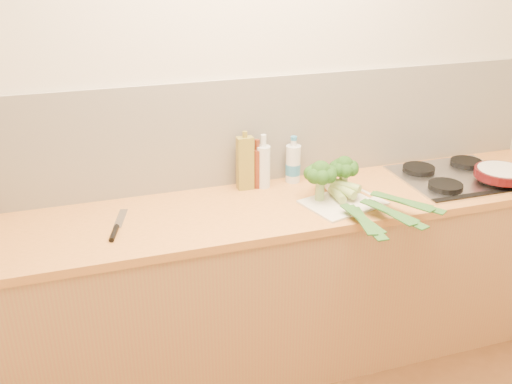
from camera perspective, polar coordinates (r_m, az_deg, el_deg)
room_shell at (r=2.86m, az=-0.23°, el=6.09°), size 3.50×3.50×3.50m
counter at (r=2.92m, az=1.54°, el=-9.17°), size 3.20×0.62×0.90m
gas_hob at (r=3.16m, az=19.43°, el=1.51°), size 0.58×0.50×0.04m
chopping_board at (r=2.73m, az=8.69°, el=-1.06°), size 0.41×0.35×0.01m
broccoli_left at (r=2.68m, az=6.48°, el=1.81°), size 0.16×0.16×0.20m
broccoli_right at (r=2.78m, az=8.80°, el=2.38°), size 0.14×0.15×0.19m
leek_front at (r=2.68m, az=8.82°, el=-0.94°), size 0.11×0.64×0.04m
leek_mid at (r=2.70m, az=9.85°, el=-0.37°), size 0.26×0.65×0.04m
leek_back at (r=2.73m, az=10.42°, el=0.24°), size 0.41×0.58×0.04m
chefs_knife at (r=2.53m, az=-13.85°, el=-3.65°), size 0.11×0.31×0.02m
skillet at (r=3.15m, az=23.36°, el=1.76°), size 0.39×0.27×0.05m
oil_tin at (r=2.81m, az=-1.10°, el=2.93°), size 0.08×0.05×0.30m
glass_bottle at (r=2.85m, az=0.74°, el=2.65°), size 0.07×0.07×0.28m
amber_bottle at (r=2.85m, az=0.12°, el=2.50°), size 0.06×0.06×0.25m
water_bottle at (r=2.92m, az=3.72°, el=2.75°), size 0.08×0.08×0.22m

